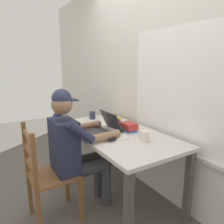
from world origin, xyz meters
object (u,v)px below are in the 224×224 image
Objects in this scene: seated_person at (75,146)px; book_stack_side at (129,127)px; desk at (116,140)px; landscape_photo_print at (105,126)px; laptop at (103,128)px; coffee_mug_white at (145,136)px; computer_mouse at (112,139)px; book_stack_main at (113,119)px; wooden_chair at (47,175)px; coffee_mug_dark at (93,115)px.

seated_person reaches higher than book_stack_side.
landscape_photo_print reaches higher than desk.
laptop is at bearing 93.92° from seated_person.
coffee_mug_white is 0.68× the size of book_stack_side.
computer_mouse is 0.80× the size of coffee_mug_white.
book_stack_main is (-0.77, 0.14, -0.02)m from coffee_mug_white.
seated_person reaches higher than coffee_mug_white.
book_stack_side is (-0.16, 0.31, 0.03)m from computer_mouse.
seated_person reaches higher than book_stack_main.
book_stack_side is 1.41× the size of landscape_photo_print.
landscape_photo_print is (0.14, -0.20, -0.03)m from book_stack_main.
laptop is (-0.04, -0.13, 0.15)m from desk.
computer_mouse reaches higher than desk.
desk is 0.27m from landscape_photo_print.
book_stack_side reaches higher than landscape_photo_print.
desk is at bearing 139.71° from computer_mouse.
laptop is 1.80× the size of book_stack_side.
wooden_chair is at bearing -115.93° from coffee_mug_white.
seated_person is at bearing -61.04° from book_stack_main.
wooden_chair is at bearing -94.71° from book_stack_side.
coffee_mug_dark reaches higher than book_stack_side.
desk is 8.08× the size of book_stack_side.
desk is 0.77m from wooden_chair.
coffee_mug_dark is at bearing 165.91° from computer_mouse.
wooden_chair is 9.45× the size of computer_mouse.
seated_person reaches higher than wooden_chair.
seated_person is (-0.02, -0.46, 0.03)m from desk.
coffee_mug_dark is 0.29m from book_stack_main.
computer_mouse is (0.26, -0.05, -0.03)m from laptop.
wooden_chair is at bearing -64.58° from landscape_photo_print.
seated_person is at bearing -129.80° from computer_mouse.
laptop is 2.65× the size of coffee_mug_white.
seated_person is at bearing -86.08° from laptop.
laptop is (-0.02, 0.61, 0.35)m from wooden_chair.
wooden_chair is at bearing -87.89° from laptop.
coffee_mug_dark is at bearing 164.13° from laptop.
coffee_mug_white is 0.78m from book_stack_main.
book_stack_main is 1.32× the size of landscape_photo_print.
coffee_mug_white is (0.40, 0.81, 0.35)m from wooden_chair.
book_stack_main is at bearing 169.78° from book_stack_side.
book_stack_main is at bearing 133.06° from landscape_photo_print.
computer_mouse is 0.51m from landscape_photo_print.
coffee_mug_white is at bearing 2.51° from coffee_mug_dark.
seated_person is 9.61× the size of landscape_photo_print.
desk is 14.85× the size of computer_mouse.
laptop is 2.87× the size of coffee_mug_dark.
coffee_mug_white is at bearing 13.38° from landscape_photo_print.
computer_mouse is 0.35m from book_stack_side.
seated_person is at bearing -92.74° from desk.
desk is at bearing 71.71° from laptop.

